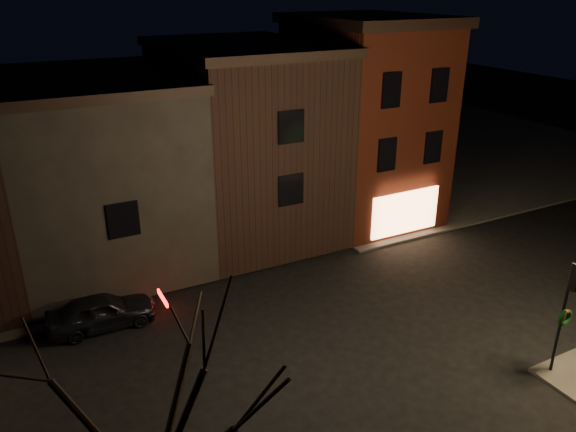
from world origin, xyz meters
The scene contains 8 objects.
ground centered at (0.00, 0.00, 0.00)m, with size 120.00×120.00×0.00m, color black.
sidewalk_far_right centered at (20.00, 20.00, 0.06)m, with size 30.00×30.00×0.12m, color #2D2B28.
corner_building centered at (8.00, 9.47, 5.40)m, with size 6.50×8.50×10.50m.
row_building_a centered at (1.50, 10.50, 4.83)m, with size 7.30×10.30×9.40m.
row_building_b centered at (-5.75, 10.50, 4.33)m, with size 7.80×10.30×8.40m.
traffic_signal centered at (5.60, -5.51, 2.81)m, with size 0.58×0.38×4.05m.
bare_tree_left centered at (-8.00, -7.00, 5.43)m, with size 5.60×5.60×7.50m.
parked_car_a centered at (-7.15, 4.34, 0.67)m, with size 1.58×3.93×1.34m, color black.
Camera 1 is at (-9.30, -14.92, 12.09)m, focal length 35.00 mm.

